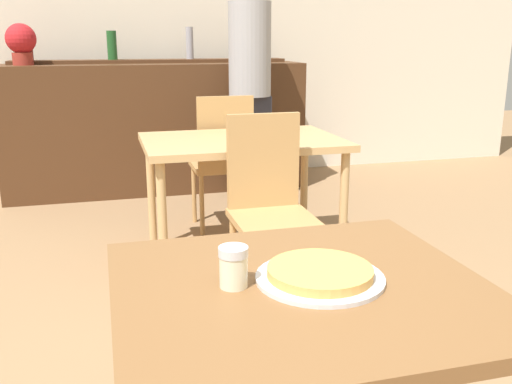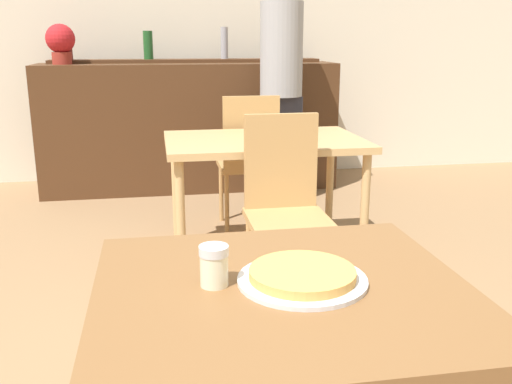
{
  "view_description": "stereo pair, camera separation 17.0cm",
  "coord_description": "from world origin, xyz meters",
  "px_view_note": "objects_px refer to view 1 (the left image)",
  "views": [
    {
      "loc": [
        -0.47,
        -1.27,
        1.33
      ],
      "look_at": [
        0.03,
        0.55,
        0.82
      ],
      "focal_mm": 40.0,
      "sensor_mm": 36.0,
      "label": 1
    },
    {
      "loc": [
        -0.3,
        -1.3,
        1.33
      ],
      "look_at": [
        0.03,
        0.55,
        0.82
      ],
      "focal_mm": 40.0,
      "sensor_mm": 36.0,
      "label": 2
    }
  ],
  "objects_px": {
    "chair_far_side_front": "(268,197)",
    "chair_far_side_back": "(223,155)",
    "cheese_shaker": "(233,267)",
    "potted_plant": "(21,42)",
    "pizza_tray": "(320,274)",
    "person_standing": "(250,80)"
  },
  "relations": [
    {
      "from": "chair_far_side_front",
      "to": "chair_far_side_back",
      "type": "xyz_separation_m",
      "value": [
        0.0,
        1.12,
        0.0
      ]
    },
    {
      "from": "chair_far_side_front",
      "to": "cheese_shaker",
      "type": "bearing_deg",
      "value": -109.86
    },
    {
      "from": "chair_far_side_front",
      "to": "cheese_shaker",
      "type": "height_order",
      "value": "chair_far_side_front"
    },
    {
      "from": "cheese_shaker",
      "to": "potted_plant",
      "type": "height_order",
      "value": "potted_plant"
    },
    {
      "from": "cheese_shaker",
      "to": "potted_plant",
      "type": "relative_size",
      "value": 0.32
    },
    {
      "from": "potted_plant",
      "to": "cheese_shaker",
      "type": "bearing_deg",
      "value": -76.81
    },
    {
      "from": "chair_far_side_front",
      "to": "potted_plant",
      "type": "bearing_deg",
      "value": 120.1
    },
    {
      "from": "pizza_tray",
      "to": "chair_far_side_back",
      "type": "bearing_deg",
      "value": 83.83
    },
    {
      "from": "chair_far_side_back",
      "to": "pizza_tray",
      "type": "bearing_deg",
      "value": 83.83
    },
    {
      "from": "chair_far_side_back",
      "to": "cheese_shaker",
      "type": "relative_size",
      "value": 9.08
    },
    {
      "from": "person_standing",
      "to": "pizza_tray",
      "type": "bearing_deg",
      "value": -101.42
    },
    {
      "from": "pizza_tray",
      "to": "person_standing",
      "type": "height_order",
      "value": "person_standing"
    },
    {
      "from": "chair_far_side_front",
      "to": "pizza_tray",
      "type": "relative_size",
      "value": 2.86
    },
    {
      "from": "chair_far_side_back",
      "to": "cheese_shaker",
      "type": "distance_m",
      "value": 2.55
    },
    {
      "from": "chair_far_side_back",
      "to": "cheese_shaker",
      "type": "xyz_separation_m",
      "value": [
        -0.5,
        -2.49,
        0.23
      ]
    },
    {
      "from": "potted_plant",
      "to": "chair_far_side_front",
      "type": "bearing_deg",
      "value": -59.9
    },
    {
      "from": "chair_far_side_front",
      "to": "person_standing",
      "type": "xyz_separation_m",
      "value": [
        0.38,
        1.84,
        0.46
      ]
    },
    {
      "from": "chair_far_side_back",
      "to": "chair_far_side_front",
      "type": "bearing_deg",
      "value": 90.0
    },
    {
      "from": "pizza_tray",
      "to": "person_standing",
      "type": "distance_m",
      "value": 3.31
    },
    {
      "from": "pizza_tray",
      "to": "potted_plant",
      "type": "xyz_separation_m",
      "value": [
        -1.1,
        3.77,
        0.56
      ]
    },
    {
      "from": "pizza_tray",
      "to": "person_standing",
      "type": "xyz_separation_m",
      "value": [
        0.65,
        3.24,
        0.27
      ]
    },
    {
      "from": "person_standing",
      "to": "potted_plant",
      "type": "xyz_separation_m",
      "value": [
        -1.76,
        0.53,
        0.3
      ]
    }
  ]
}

